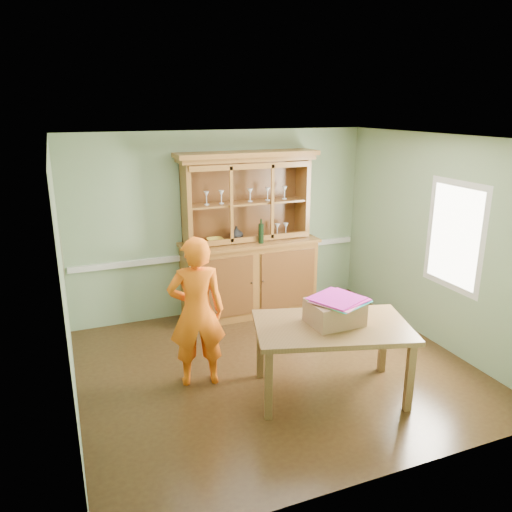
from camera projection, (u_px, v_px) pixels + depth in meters
name	position (u px, v px, depth m)	size (l,w,h in m)	color
floor	(276.00, 368.00, 5.99)	(4.50, 4.50, 0.00)	#432D15
ceiling	(279.00, 138.00, 5.20)	(4.50, 4.50, 0.00)	white
wall_back	(222.00, 224.00, 7.37)	(4.50, 4.50, 0.00)	gray
wall_left	(64.00, 287.00, 4.79)	(4.00, 4.00, 0.00)	gray
wall_right	(437.00, 242.00, 6.39)	(4.00, 4.00, 0.00)	gray
wall_front	(384.00, 334.00, 3.82)	(4.50, 4.50, 0.00)	gray
chair_rail	(223.00, 253.00, 7.48)	(4.41, 0.05, 0.08)	silver
framed_map	(63.00, 259.00, 5.01)	(0.03, 0.60, 0.46)	#2F2012
window_panel	(454.00, 236.00, 6.08)	(0.03, 0.96, 1.36)	silver
china_hutch	(249.00, 259.00, 7.39)	(2.05, 0.68, 2.41)	#906027
dining_table	(332.00, 333.00, 5.29)	(1.83, 1.39, 0.81)	brown
cardboard_box	(335.00, 312.00, 5.27)	(0.54, 0.43, 0.25)	#986F4E
kite_stack	(339.00, 300.00, 5.19)	(0.63, 0.63, 0.04)	#4CCA3B
person	(197.00, 312.00, 5.46)	(0.63, 0.41, 1.72)	orange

